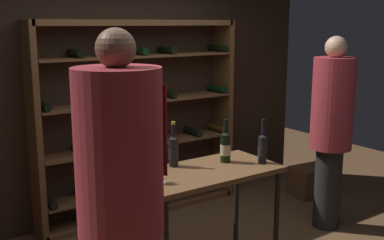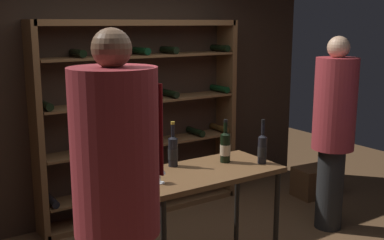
{
  "view_description": "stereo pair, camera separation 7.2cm",
  "coord_description": "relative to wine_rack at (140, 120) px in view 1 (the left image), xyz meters",
  "views": [
    {
      "loc": [
        -2.27,
        -2.99,
        2.1
      ],
      "look_at": [
        -0.09,
        0.14,
        1.31
      ],
      "focal_mm": 43.92,
      "sensor_mm": 36.0,
      "label": 1
    },
    {
      "loc": [
        -2.21,
        -3.03,
        2.1
      ],
      "look_at": [
        -0.09,
        0.14,
        1.31
      ],
      "focal_mm": 43.92,
      "sensor_mm": 36.0,
      "label": 2
    }
  ],
  "objects": [
    {
      "name": "wine_bottle_gold_foil",
      "position": [
        -0.05,
        -1.54,
        0.05
      ],
      "size": [
        0.09,
        0.09,
        0.35
      ],
      "color": "black",
      "rests_on": "tasting_table"
    },
    {
      "name": "back_wall",
      "position": [
        -0.11,
        0.21,
        0.24
      ],
      "size": [
        5.03,
        0.1,
        2.6
      ],
      "primitive_type": "cube",
      "color": "#332319",
      "rests_on": "ground"
    },
    {
      "name": "person_bystander_dark_jacket",
      "position": [
        1.41,
        -1.42,
        0.04
      ],
      "size": [
        0.42,
        0.42,
        1.98
      ],
      "rotation": [
        0.0,
        0.0,
        2.39
      ],
      "color": "black",
      "rests_on": "ground"
    },
    {
      "name": "tasting_table",
      "position": [
        -0.3,
        -1.62,
        -0.2
      ],
      "size": [
        1.16,
        0.61,
        0.98
      ],
      "color": "brown",
      "rests_on": "ground"
    },
    {
      "name": "person_host_in_suit",
      "position": [
        -1.26,
        -2.08,
        0.08
      ],
      "size": [
        0.5,
        0.5,
        2.07
      ],
      "rotation": [
        0.0,
        0.0,
        -1.21
      ],
      "color": "black",
      "rests_on": "ground"
    },
    {
      "name": "wine_crate",
      "position": [
        1.99,
        -0.71,
        -0.88
      ],
      "size": [
        0.51,
        0.39,
        0.36
      ],
      "primitive_type": "cube",
      "rotation": [
        0.0,
        0.0,
        -0.11
      ],
      "color": "brown",
      "rests_on": "ground"
    },
    {
      "name": "wine_bottle_green_slim",
      "position": [
        -0.46,
        -1.4,
        0.05
      ],
      "size": [
        0.08,
        0.08,
        0.36
      ],
      "color": "black",
      "rests_on": "tasting_table"
    },
    {
      "name": "wine_glass_stemmed_left",
      "position": [
        -0.75,
        -1.69,
        0.02
      ],
      "size": [
        0.08,
        0.08,
        0.14
      ],
      "color": "silver",
      "rests_on": "tasting_table"
    },
    {
      "name": "wine_rack",
      "position": [
        0.0,
        0.0,
        0.0
      ],
      "size": [
        2.35,
        0.32,
        2.13
      ],
      "color": "brown",
      "rests_on": "ground"
    },
    {
      "name": "wine_bottle_red_label",
      "position": [
        0.18,
        -1.73,
        0.05
      ],
      "size": [
        0.07,
        0.07,
        0.36
      ],
      "color": "black",
      "rests_on": "tasting_table"
    }
  ]
}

